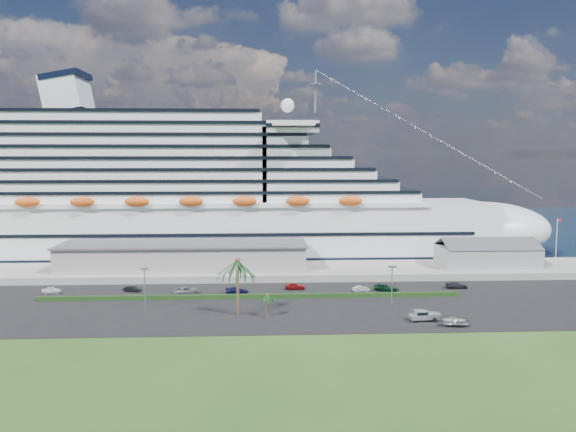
{
  "coord_description": "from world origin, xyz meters",
  "views": [
    {
      "loc": [
        -5.36,
        -98.82,
        30.1
      ],
      "look_at": [
        0.58,
        30.0,
        15.88
      ],
      "focal_mm": 35.0,
      "sensor_mm": 36.0,
      "label": 1
    }
  ],
  "objects_px": {
    "boat_trailer": "(456,321)",
    "pickup_truck": "(424,315)",
    "cruise_ship": "(206,201)",
    "parked_car_3": "(237,290)"
  },
  "relations": [
    {
      "from": "boat_trailer",
      "to": "cruise_ship",
      "type": "bearing_deg",
      "value": 125.94
    },
    {
      "from": "cruise_ship",
      "to": "pickup_truck",
      "type": "bearing_deg",
      "value": -55.29
    },
    {
      "from": "pickup_truck",
      "to": "boat_trailer",
      "type": "relative_size",
      "value": 1.01
    },
    {
      "from": "cruise_ship",
      "to": "boat_trailer",
      "type": "xyz_separation_m",
      "value": [
        49.93,
        -68.89,
        -15.54
      ]
    },
    {
      "from": "cruise_ship",
      "to": "parked_car_3",
      "type": "xyz_separation_m",
      "value": [
        10.62,
        -43.88,
        -15.85
      ]
    },
    {
      "from": "pickup_truck",
      "to": "boat_trailer",
      "type": "bearing_deg",
      "value": -37.07
    },
    {
      "from": "boat_trailer",
      "to": "pickup_truck",
      "type": "bearing_deg",
      "value": 142.93
    },
    {
      "from": "parked_car_3",
      "to": "pickup_truck",
      "type": "height_order",
      "value": "pickup_truck"
    },
    {
      "from": "cruise_ship",
      "to": "boat_trailer",
      "type": "height_order",
      "value": "cruise_ship"
    },
    {
      "from": "parked_car_3",
      "to": "boat_trailer",
      "type": "relative_size",
      "value": 0.9
    }
  ]
}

